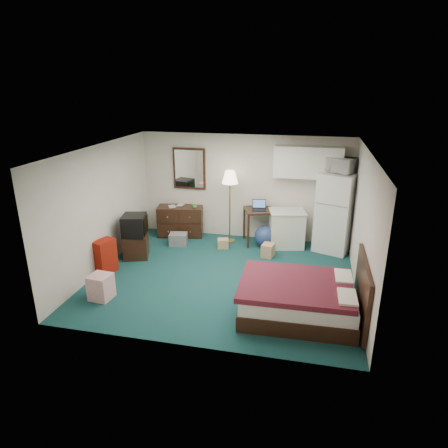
% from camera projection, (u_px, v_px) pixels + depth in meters
% --- Properties ---
extents(floor, '(5.00, 4.50, 0.01)m').
position_uv_depth(floor, '(223.00, 277.00, 7.87)').
color(floor, '#14373A').
rests_on(floor, ground).
extents(ceiling, '(5.00, 4.50, 0.01)m').
position_uv_depth(ceiling, '(223.00, 150.00, 7.03)').
color(ceiling, beige).
rests_on(ceiling, walls).
extents(walls, '(5.01, 4.51, 2.50)m').
position_uv_depth(walls, '(223.00, 217.00, 7.45)').
color(walls, beige).
rests_on(walls, floor).
extents(mirror, '(0.80, 0.06, 1.00)m').
position_uv_depth(mirror, '(189.00, 169.00, 9.64)').
color(mirror, white).
rests_on(mirror, walls).
extents(upper_cabinets, '(1.50, 0.35, 0.70)m').
position_uv_depth(upper_cabinets, '(308.00, 162.00, 8.82)').
color(upper_cabinets, white).
rests_on(upper_cabinets, walls).
extents(headboard, '(0.06, 1.56, 1.00)m').
position_uv_depth(headboard, '(362.00, 291.00, 6.21)').
color(headboard, black).
rests_on(headboard, walls).
extents(dresser, '(1.17, 0.69, 0.75)m').
position_uv_depth(dresser, '(181.00, 221.00, 9.89)').
color(dresser, black).
rests_on(dresser, floor).
extents(floor_lamp, '(0.46, 0.46, 1.73)m').
position_uv_depth(floor_lamp, '(230.00, 207.00, 9.34)').
color(floor_lamp, gold).
rests_on(floor_lamp, floor).
extents(desk, '(0.83, 0.83, 0.83)m').
position_uv_depth(desk, '(259.00, 226.00, 9.42)').
color(desk, black).
rests_on(desk, floor).
extents(exercise_ball, '(0.62, 0.62, 0.50)m').
position_uv_depth(exercise_ball, '(265.00, 236.00, 9.25)').
color(exercise_ball, navy).
rests_on(exercise_ball, floor).
extents(kitchen_counter, '(0.87, 0.74, 0.83)m').
position_uv_depth(kitchen_counter, '(287.00, 229.00, 9.21)').
color(kitchen_counter, white).
rests_on(kitchen_counter, floor).
extents(fridge, '(0.94, 0.94, 1.79)m').
position_uv_depth(fridge, '(336.00, 212.00, 8.86)').
color(fridge, white).
rests_on(fridge, floor).
extents(bed, '(1.84, 1.45, 0.58)m').
position_uv_depth(bed, '(298.00, 299.00, 6.50)').
color(bed, '#46131D').
rests_on(bed, floor).
extents(tv_stand, '(0.66, 0.69, 0.51)m').
position_uv_depth(tv_stand, '(136.00, 246.00, 8.71)').
color(tv_stand, black).
rests_on(tv_stand, floor).
extents(suitcase, '(0.38, 0.49, 0.69)m').
position_uv_depth(suitcase, '(105.00, 256.00, 7.96)').
color(suitcase, maroon).
rests_on(suitcase, floor).
extents(retail_box, '(0.39, 0.39, 0.45)m').
position_uv_depth(retail_box, '(101.00, 287.00, 7.02)').
color(retail_box, white).
rests_on(retail_box, floor).
extents(file_bin, '(0.45, 0.37, 0.28)m').
position_uv_depth(file_bin, '(178.00, 239.00, 9.36)').
color(file_bin, slate).
rests_on(file_bin, floor).
extents(cardboard_box_a, '(0.29, 0.26, 0.21)m').
position_uv_depth(cardboard_box_a, '(223.00, 243.00, 9.21)').
color(cardboard_box_a, tan).
rests_on(cardboard_box_a, floor).
extents(cardboard_box_b, '(0.30, 0.33, 0.29)m').
position_uv_depth(cardboard_box_b, '(268.00, 250.00, 8.75)').
color(cardboard_box_b, tan).
rests_on(cardboard_box_b, floor).
extents(laptop, '(0.36, 0.31, 0.22)m').
position_uv_depth(laptop, '(259.00, 205.00, 9.20)').
color(laptop, black).
rests_on(laptop, desk).
extents(crt_tv, '(0.59, 0.62, 0.45)m').
position_uv_depth(crt_tv, '(134.00, 225.00, 8.52)').
color(crt_tv, black).
rests_on(crt_tv, tv_stand).
extents(microwave, '(0.67, 0.58, 0.40)m').
position_uv_depth(microwave, '(341.00, 163.00, 8.53)').
color(microwave, white).
rests_on(microwave, fridge).
extents(book_a, '(0.15, 0.09, 0.22)m').
position_uv_depth(book_a, '(169.00, 203.00, 9.69)').
color(book_a, tan).
rests_on(book_a, dresser).
extents(book_b, '(0.15, 0.04, 0.20)m').
position_uv_depth(book_b, '(178.00, 201.00, 9.84)').
color(book_b, tan).
rests_on(book_b, dresser).
extents(mug, '(0.14, 0.13, 0.11)m').
position_uv_depth(mug, '(195.00, 206.00, 9.62)').
color(mug, green).
rests_on(mug, dresser).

